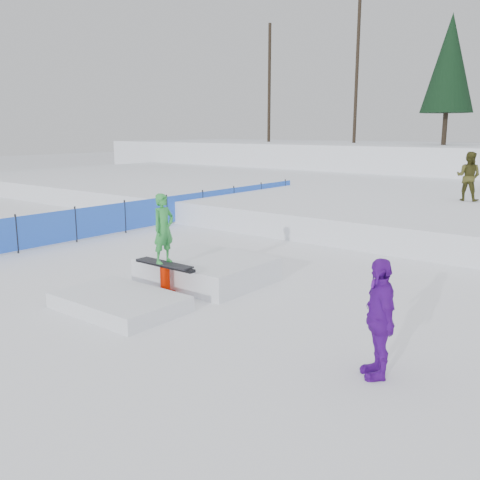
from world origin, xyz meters
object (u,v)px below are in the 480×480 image
Objects in this scene: spectator_purple at (379,318)px; jib_rail_feature at (185,275)px; safety_fence at (167,210)px; walker_olive at (468,176)px.

spectator_purple is 5.23m from jib_rail_feature.
jib_rail_feature reaches higher than spectator_purple.
safety_fence is 8.93× the size of walker_olive.
walker_olive is at bearing 41.59° from safety_fence.
jib_rail_feature is (-2.23, -12.51, -1.39)m from walker_olive.
jib_rail_feature is (5.98, -5.23, -0.25)m from safety_fence.
safety_fence is 11.03m from walker_olive.
safety_fence is at bearing 138.81° from jib_rail_feature.
safety_fence is 12.82m from spectator_purple.
jib_rail_feature is at bearing -41.19° from safety_fence.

